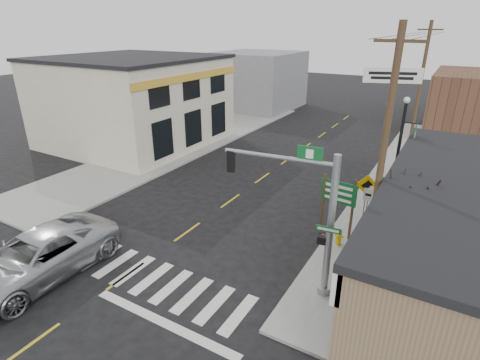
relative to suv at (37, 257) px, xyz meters
The scene contains 19 objects.
ground 3.50m from the suv, 29.77° to the left, with size 140.00×140.00×0.00m, color black.
sidewalk_right 18.94m from the suv, 50.88° to the left, with size 6.00×38.00×0.13m, color gray.
sidewalk_left 15.90m from the suv, 112.44° to the left, with size 6.00×38.00×0.13m, color gray.
center_line 10.16m from the suv, 73.12° to the left, with size 0.12×56.00×0.01m, color gold.
crosswalk 3.71m from the suv, 35.31° to the left, with size 11.00×2.20×0.01m, color silver.
left_building 18.80m from the suv, 122.69° to the left, with size 12.00×12.00×6.80m, color beige.
bldg_distant_left 34.71m from the suv, 103.46° to the left, with size 9.00×10.00×6.40m, color gray.
suv is the anchor object (origin of this frame).
traffic_signal_pole 10.81m from the suv, 25.54° to the left, with size 4.37×0.37×5.53m.
guide_sign 12.78m from the suv, 43.47° to the left, with size 1.68×0.14×2.94m.
fire_hydrant 12.56m from the suv, 39.81° to the left, with size 0.25×0.25×0.79m.
ped_crossing_sign 14.57m from the suv, 45.86° to the left, with size 1.03×0.07×2.65m.
lamp_post 17.09m from the suv, 49.14° to the left, with size 0.78×0.61×6.00m.
dance_center_sign 20.54m from the suv, 61.89° to the left, with size 3.36×0.21×7.15m.
bare_tree 14.43m from the suv, 28.85° to the left, with size 2.56×2.56×5.12m.
shrub_front 12.52m from the suv, 26.08° to the left, with size 1.45×1.45×1.09m, color #1D3117.
shrub_back 15.23m from the suv, 35.92° to the left, with size 1.09×1.09×0.82m, color black.
utility_pole_near 13.50m from the suv, 29.75° to the left, with size 1.62×0.24×9.31m.
utility_pole_far 26.44m from the suv, 66.33° to the left, with size 1.65×0.25×9.49m.
Camera 1 is at (10.15, -8.38, 9.28)m, focal length 28.00 mm.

